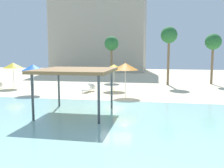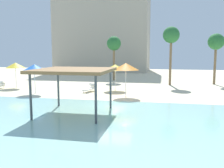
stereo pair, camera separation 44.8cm
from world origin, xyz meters
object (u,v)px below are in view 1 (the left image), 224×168
Objects in this scene: palm_tree_2 at (169,37)px; beach_umbrella_yellow_2 at (13,65)px; lounge_chair_2 at (89,88)px; palm_tree_0 at (112,44)px; beach_umbrella_blue_0 at (33,68)px; beach_umbrella_yellow_4 at (114,67)px; shade_pavilion at (76,72)px; beach_umbrella_orange_1 at (125,67)px; palm_tree_3 at (213,43)px.

beach_umbrella_yellow_2 is at bearing -161.40° from palm_tree_2.
lounge_chair_2 is 0.33× the size of palm_tree_0.
beach_umbrella_blue_0 reaches higher than lounge_chair_2.
beach_umbrella_yellow_2 reaches higher than lounge_chair_2.
lounge_chair_2 is at bearing -145.63° from beach_umbrella_yellow_4.
beach_umbrella_yellow_2 is (-4.04, 3.28, -0.01)m from beach_umbrella_blue_0.
beach_umbrella_orange_1 reaches higher than shade_pavilion.
palm_tree_2 is at bearing 68.41° from shade_pavilion.
lounge_chair_2 is at bearing -147.31° from palm_tree_3.
palm_tree_3 is (10.77, 6.82, 2.62)m from beach_umbrella_yellow_4.
shade_pavilion is 0.75× the size of palm_tree_0.
beach_umbrella_yellow_4 is 0.39× the size of palm_tree_2.
shade_pavilion is 16.94m from palm_tree_2.
beach_umbrella_yellow_2 is 0.45× the size of palm_tree_3.
palm_tree_2 is at bearing -162.40° from palm_tree_3.
lounge_chair_2 is (-2.20, -1.51, -1.97)m from beach_umbrella_yellow_4.
lounge_chair_2 is at bearing 24.69° from beach_umbrella_blue_0.
beach_umbrella_blue_0 is 20.67m from palm_tree_3.
beach_umbrella_yellow_2 is (-12.49, 2.99, -0.17)m from beach_umbrella_orange_1.
beach_umbrella_blue_0 is at bearing -112.62° from palm_tree_0.
beach_umbrella_orange_1 is 9.89m from palm_tree_2.
shade_pavilion is 1.53× the size of beach_umbrella_orange_1.
palm_tree_2 is at bearing 65.00° from beach_umbrella_orange_1.
palm_tree_3 is at bearing 56.53° from shade_pavilion.
palm_tree_3 reaches higher than beach_umbrella_yellow_2.
beach_umbrella_yellow_4 is 1.31× the size of lounge_chair_2.
palm_tree_3 reaches higher than beach_umbrella_yellow_4.
beach_umbrella_blue_0 is 0.94× the size of beach_umbrella_orange_1.
beach_umbrella_orange_1 is (8.46, 0.29, 0.17)m from beach_umbrella_blue_0.
beach_umbrella_blue_0 is 0.46× the size of palm_tree_0.
palm_tree_0 is (-1.23, 18.85, 2.22)m from shade_pavilion.
palm_tree_0 is (5.07, 12.16, 2.44)m from beach_umbrella_blue_0.
palm_tree_0 reaches higher than beach_umbrella_blue_0.
shade_pavilion is 0.66× the size of palm_tree_2.
shade_pavilion is 2.25× the size of lounge_chair_2.
palm_tree_3 reaches higher than palm_tree_0.
beach_umbrella_blue_0 is 5.20m from beach_umbrella_yellow_2.
beach_umbrella_yellow_2 is at bearing 140.92° from beach_umbrella_blue_0.
palm_tree_3 is at bearing 18.36° from beach_umbrella_yellow_2.
beach_umbrella_yellow_4 is at bearing 86.80° from shade_pavilion.
palm_tree_3 is (9.19, 10.18, 2.33)m from beach_umbrella_orange_1.
beach_umbrella_blue_0 is 8.46m from beach_umbrella_orange_1.
palm_tree_2 reaches higher than palm_tree_3.
palm_tree_0 is (9.10, 8.88, 2.44)m from beach_umbrella_yellow_2.
lounge_chair_2 is (-3.78, 1.86, -2.26)m from beach_umbrella_orange_1.
beach_umbrella_yellow_2 is at bearing 136.05° from shade_pavilion.
palm_tree_2 is (7.37, -3.34, 0.76)m from palm_tree_0.
palm_tree_0 is at bearing 105.92° from beach_umbrella_orange_1.
beach_umbrella_blue_0 is 1.04× the size of beach_umbrella_yellow_4.
palm_tree_3 is at bearing 47.94° from beach_umbrella_orange_1.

